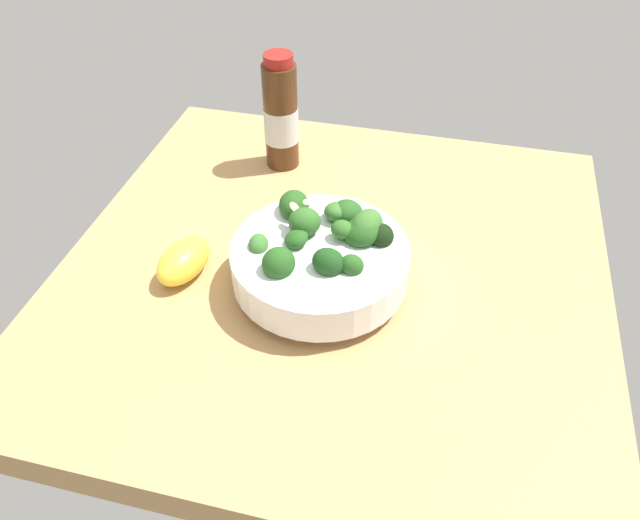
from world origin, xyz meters
The scene contains 4 objects.
ground_plane centered at (0.00, 0.00, -2.08)cm, with size 66.26×66.26×4.16cm, color tan.
bowl_of_broccoli centered at (-0.75, -3.91, 4.17)cm, with size 20.55×20.55×9.87cm.
lemon_wedge centered at (-17.12, -6.27, 2.17)cm, with size 8.28×4.87×4.33cm, color yellow.
bottle_tall centered at (-12.47, 20.02, 7.90)cm, with size 4.98×4.98×17.08cm.
Camera 1 is at (11.65, -55.65, 51.71)cm, focal length 34.73 mm.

